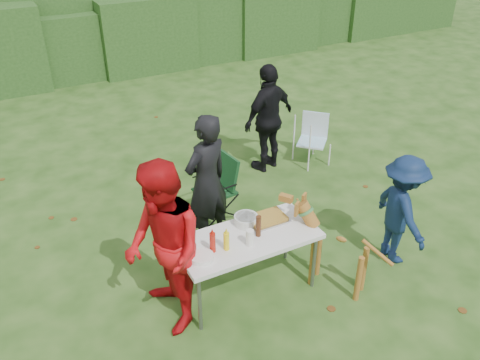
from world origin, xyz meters
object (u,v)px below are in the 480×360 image
person_black_puffy (269,118)px  paper_towel_roll (190,237)px  ketchup_bottle (213,242)px  person_red_jacket (164,250)px  mustard_bottle (226,241)px  child (401,210)px  folding_table (247,241)px  lawn_chair (312,140)px  beer_bottle (258,226)px  dog (340,251)px  camping_chair (215,188)px  person_cook (207,182)px

person_black_puffy → paper_towel_roll: person_black_puffy is taller
ketchup_bottle → paper_towel_roll: bearing=137.8°
person_red_jacket → ketchup_bottle: person_red_jacket is taller
mustard_bottle → paper_towel_roll: (-0.31, 0.19, 0.03)m
person_black_puffy → ketchup_bottle: 3.12m
child → ketchup_bottle: (-2.24, 0.27, 0.17)m
person_black_puffy → person_red_jacket: bearing=24.8°
folding_table → paper_towel_roll: 0.63m
folding_table → mustard_bottle: size_ratio=7.50×
lawn_chair → beer_bottle: beer_bottle is taller
person_red_jacket → person_black_puffy: size_ratio=1.09×
dog → ketchup_bottle: dog is taller
child → paper_towel_roll: size_ratio=5.24×
beer_bottle → ketchup_bottle: bearing=-178.3°
camping_chair → paper_towel_roll: 1.72m
person_red_jacket → child: (2.73, -0.31, -0.23)m
dog → mustard_bottle: bearing=41.4°
lawn_chair → mustard_bottle: (-2.60, -2.21, 0.44)m
folding_table → paper_towel_roll: paper_towel_roll is taller
beer_bottle → paper_towel_roll: 0.72m
person_cook → mustard_bottle: (-0.29, -1.11, -0.02)m
person_cook → folding_table: bearing=71.3°
person_black_puffy → lawn_chair: 0.84m
person_red_jacket → person_black_puffy: (2.53, 2.32, -0.08)m
mustard_bottle → camping_chair: bearing=69.0°
beer_bottle → dog: bearing=-24.9°
folding_table → paper_towel_roll: size_ratio=5.77×
child → lawn_chair: 2.51m
mustard_bottle → paper_towel_roll: bearing=148.3°
folding_table → person_cook: size_ratio=0.87×
camping_chair → beer_bottle: size_ratio=3.54×
folding_table → camping_chair: camping_chair is taller
person_cook → beer_bottle: 1.06m
dog → beer_bottle: 0.95m
person_cook → beer_bottle: (0.10, -1.06, 0.00)m
lawn_chair → mustard_bottle: size_ratio=3.99×
paper_towel_roll → lawn_chair: bearing=34.7°
lawn_chair → paper_towel_roll: paper_towel_roll is taller
dog → paper_towel_roll: paper_towel_roll is taller
paper_towel_roll → beer_bottle: bearing=-11.6°
person_cook → lawn_chair: (2.31, 1.10, -0.46)m
lawn_chair → person_black_puffy: bearing=-60.3°
ketchup_bottle → person_black_puffy: bearing=49.2°
person_cook → dog: size_ratio=1.64×
camping_chair → mustard_bottle: size_ratio=4.25×
child → camping_chair: size_ratio=1.60×
person_red_jacket → dog: (1.82, -0.40, -0.41)m
camping_chair → ketchup_bottle: bearing=57.2°
beer_bottle → child: bearing=-9.4°
folding_table → ketchup_bottle: ketchup_bottle is taller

